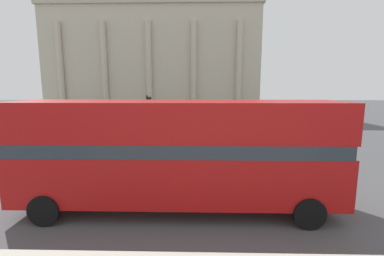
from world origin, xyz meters
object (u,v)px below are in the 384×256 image
Objects in this scene: pedestrian_red at (176,114)px; traffic_light_mid at (148,116)px; traffic_light_far at (218,113)px; traffic_light_near at (252,135)px; plaza_building_left at (155,63)px; pedestrian_olive at (256,121)px; double_decker_bus at (178,151)px; pedestrian_black at (272,115)px.

traffic_light_mid is at bearing 68.09° from pedestrian_red.
traffic_light_near is at bearing -87.45° from traffic_light_far.
plaza_building_left is at bearing 98.32° from traffic_light_mid.
pedestrian_red is 0.99× the size of pedestrian_olive.
pedestrian_olive is (7.00, 18.78, -1.24)m from double_decker_bus.
traffic_light_mid reaches higher than pedestrian_olive.
pedestrian_olive is (-3.71, -6.88, 0.01)m from pedestrian_black.
plaza_building_left is 9.90× the size of traffic_light_near.
traffic_light_far is at bearing -133.86° from pedestrian_olive.
pedestrian_olive reaches higher than pedestrian_black.
pedestrian_olive is at bearing 44.66° from traffic_light_far.
pedestrian_black is at bearing 71.93° from traffic_light_near.
traffic_light_mid reaches higher than pedestrian_black.
traffic_light_far is at bearing 92.55° from traffic_light_near.
traffic_light_far is (2.58, 14.41, 0.01)m from double_decker_bus.
plaza_building_left is 15.70m from pedestrian_red.
traffic_light_mid is 2.32× the size of pedestrian_black.
pedestrian_olive is at bearing 123.44° from pedestrian_red.
plaza_building_left reaches higher than pedestrian_red.
double_decker_bus reaches higher than traffic_light_mid.
double_decker_bus is 20.08m from pedestrian_olive.
traffic_light_far is 1.96× the size of pedestrian_olive.
double_decker_bus reaches higher than traffic_light_near.
plaza_building_left is 26.50m from traffic_light_far.
traffic_light_near is at bearing -46.51° from traffic_light_mid.
traffic_light_near is 24.52m from pedestrian_black.
pedestrian_red is at bearing 93.76° from double_decker_bus.
plaza_building_left reaches higher than traffic_light_mid.
traffic_light_mid is at bearing -131.77° from pedestrian_olive.
traffic_light_near is 8.42m from traffic_light_mid.
pedestrian_red is (-4.83, 11.11, -1.26)m from traffic_light_far.
double_decker_bus is 27.83m from pedestrian_black.
pedestrian_red is (-5.37, 23.14, -1.38)m from traffic_light_near.
plaza_building_left is 20.54× the size of pedestrian_olive.
pedestrian_black is (12.96, 0.14, -0.00)m from pedestrian_red.
pedestrian_black is at bearing 66.06° from double_decker_bus.
double_decker_bus is 25.65m from pedestrian_red.
plaza_building_left reaches higher than traffic_light_far.
traffic_light_mid is at bearing -10.23° from pedestrian_black.
traffic_light_near reaches higher than traffic_light_far.
pedestrian_black is at bearing 160.14° from pedestrian_red.
traffic_light_near is (3.12, 2.38, 0.12)m from double_decker_bus.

